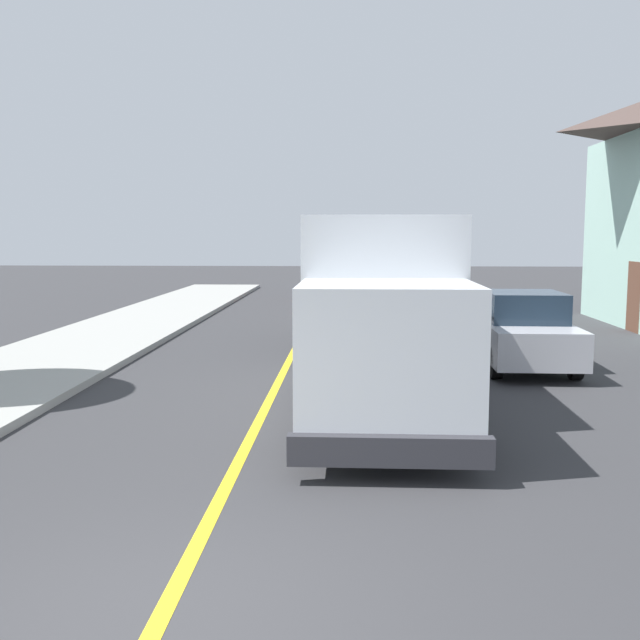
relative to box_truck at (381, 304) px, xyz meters
The scene contains 8 objects.
ground_plane 7.26m from the box_truck, 105.94° to the right, with size 120.00×120.00×0.00m, color #303033.
centre_line_yellow 4.16m from the box_truck, 120.92° to the left, with size 0.16×56.00×0.01m, color gold.
box_truck is the anchor object (origin of this frame).
parked_car_near 7.51m from the box_truck, 91.60° to the left, with size 1.98×4.47×1.67m.
parked_car_mid 13.64m from the box_truck, 89.85° to the left, with size 1.83×4.41×1.67m.
parked_car_far 20.45m from the box_truck, 90.26° to the left, with size 1.81×4.40×1.67m.
parked_car_furthest 26.94m from the box_truck, 89.02° to the left, with size 1.98×4.47×1.67m.
parked_van_across 5.21m from the box_truck, 50.31° to the left, with size 1.90×4.44×1.67m.
Camera 1 is at (1.46, -5.30, 2.94)m, focal length 40.75 mm.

